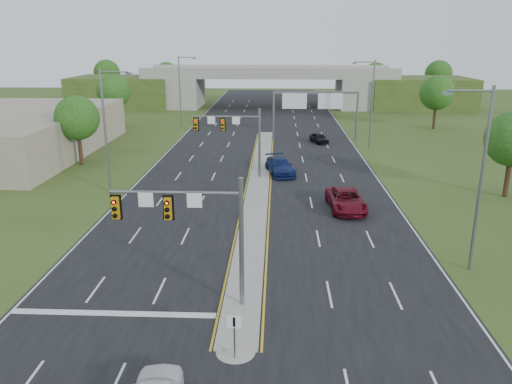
{
  "coord_description": "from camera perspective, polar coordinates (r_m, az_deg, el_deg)",
  "views": [
    {
      "loc": [
        1.73,
        -23.11,
        13.41
      ],
      "look_at": [
        0.28,
        10.66,
        3.0
      ],
      "focal_mm": 35.0,
      "sensor_mm": 36.0,
      "label": 1
    }
  ],
  "objects": [
    {
      "name": "ground",
      "position": [
        26.78,
        -1.61,
        -12.95
      ],
      "size": [
        240.0,
        240.0,
        0.0
      ],
      "primitive_type": "plane",
      "color": "#34491A",
      "rests_on": "ground"
    },
    {
      "name": "road",
      "position": [
        59.66,
        0.74,
        4.13
      ],
      "size": [
        24.0,
        160.0,
        0.02
      ],
      "primitive_type": "cube",
      "color": "black",
      "rests_on": "ground"
    },
    {
      "name": "median",
      "position": [
        48.03,
        0.3,
        1.02
      ],
      "size": [
        2.0,
        54.0,
        0.16
      ],
      "primitive_type": "cube",
      "color": "gray",
      "rests_on": "road"
    },
    {
      "name": "median_nose",
      "position": [
        23.35,
        -2.33,
        -17.65
      ],
      "size": [
        2.0,
        2.0,
        0.16
      ],
      "primitive_type": "cone",
      "color": "gray",
      "rests_on": "road"
    },
    {
      "name": "lane_markings",
      "position": [
        53.77,
        -0.1,
        2.7
      ],
      "size": [
        23.72,
        160.0,
        0.01
      ],
      "color": "gold",
      "rests_on": "road"
    },
    {
      "name": "signal_mast_near",
      "position": [
        24.94,
        -6.92,
        -3.39
      ],
      "size": [
        6.62,
        0.6,
        7.0
      ],
      "color": "slate",
      "rests_on": "ground"
    },
    {
      "name": "signal_mast_far",
      "position": [
        48.98,
        -2.27,
        6.89
      ],
      "size": [
        6.62,
        0.6,
        7.0
      ],
      "color": "slate",
      "rests_on": "ground"
    },
    {
      "name": "keep_right_sign",
      "position": [
        22.13,
        -2.49,
        -15.41
      ],
      "size": [
        0.6,
        0.13,
        2.2
      ],
      "color": "slate",
      "rests_on": "ground"
    },
    {
      "name": "sign_gantry",
      "position": [
        68.7,
        6.69,
        10.17
      ],
      "size": [
        11.58,
        0.44,
        6.67
      ],
      "color": "slate",
      "rests_on": "ground"
    },
    {
      "name": "overpass",
      "position": [
        103.6,
        1.53,
        11.65
      ],
      "size": [
        80.0,
        14.0,
        8.1
      ],
      "color": "gray",
      "rests_on": "ground"
    },
    {
      "name": "lightpole_l_mid",
      "position": [
        46.24,
        -16.67,
        7.31
      ],
      "size": [
        2.85,
        0.25,
        11.0
      ],
      "color": "slate",
      "rests_on": "ground"
    },
    {
      "name": "lightpole_l_far",
      "position": [
        79.88,
        -8.57,
        11.68
      ],
      "size": [
        2.85,
        0.25,
        11.0
      ],
      "color": "slate",
      "rests_on": "ground"
    },
    {
      "name": "lightpole_r_near",
      "position": [
        31.26,
        24.12,
        2.08
      ],
      "size": [
        2.85,
        0.25,
        11.0
      ],
      "color": "slate",
      "rests_on": "ground"
    },
    {
      "name": "lightpole_r_far",
      "position": [
        64.58,
        12.97,
        10.19
      ],
      "size": [
        2.85,
        0.25,
        11.0
      ],
      "color": "slate",
      "rests_on": "ground"
    },
    {
      "name": "tree_l_near",
      "position": [
        57.97,
        -19.78,
        7.95
      ],
      "size": [
        4.8,
        4.8,
        7.6
      ],
      "color": "#382316",
      "rests_on": "ground"
    },
    {
      "name": "tree_l_mid",
      "position": [
        82.62,
        -15.99,
        10.98
      ],
      "size": [
        5.2,
        5.2,
        8.12
      ],
      "color": "#382316",
      "rests_on": "ground"
    },
    {
      "name": "tree_r_mid",
      "position": [
        82.18,
        19.98,
        10.59
      ],
      "size": [
        5.2,
        5.2,
        8.12
      ],
      "color": "#382316",
      "rests_on": "ground"
    },
    {
      "name": "tree_back_a",
      "position": [
        123.9,
        -16.68,
        12.91
      ],
      "size": [
        6.0,
        6.0,
        8.85
      ],
      "color": "#382316",
      "rests_on": "ground"
    },
    {
      "name": "tree_back_b",
      "position": [
        120.16,
        -10.17,
        13.08
      ],
      "size": [
        5.6,
        5.6,
        8.32
      ],
      "color": "#382316",
      "rests_on": "ground"
    },
    {
      "name": "tree_back_c",
      "position": [
        119.47,
        13.55,
        12.86
      ],
      "size": [
        5.6,
        5.6,
        8.32
      ],
      "color": "#382316",
      "rests_on": "ground"
    },
    {
      "name": "tree_back_d",
      "position": [
        122.83,
        20.13,
        12.57
      ],
      "size": [
        6.0,
        6.0,
        8.85
      ],
      "color": "#382316",
      "rests_on": "ground"
    },
    {
      "name": "commercial_building",
      "position": [
        67.1,
        -25.95,
        6.04
      ],
      "size": [
        18.0,
        30.0,
        5.0
      ],
      "primitive_type": "cube",
      "color": "gray",
      "rests_on": "ground"
    },
    {
      "name": "car_far_a",
      "position": [
        41.31,
        10.26,
        -0.89
      ],
      "size": [
        3.06,
        6.03,
        1.63
      ],
      "primitive_type": "imported",
      "rotation": [
        0.0,
        0.0,
        0.06
      ],
      "color": "#5F0918",
      "rests_on": "road"
    },
    {
      "name": "car_far_b",
      "position": [
        51.51,
        2.75,
        2.97
      ],
      "size": [
        3.53,
        6.03,
        1.64
      ],
      "primitive_type": "imported",
      "rotation": [
        0.0,
        0.0,
        0.23
      ],
      "color": "#0D1A4E",
      "rests_on": "road"
    },
    {
      "name": "car_far_c",
      "position": [
        67.78,
        7.22,
        6.15
      ],
      "size": [
        2.73,
        4.13,
        1.31
      ],
      "primitive_type": "imported",
      "rotation": [
        0.0,
        0.0,
        0.34
      ],
      "color": "black",
      "rests_on": "road"
    }
  ]
}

